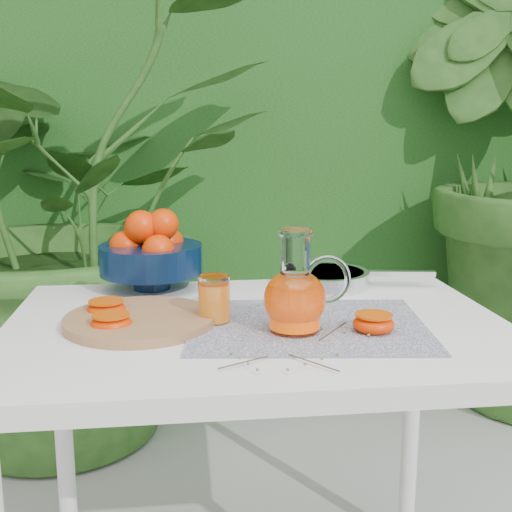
{
  "coord_description": "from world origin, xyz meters",
  "views": [
    {
      "loc": [
        -0.29,
        -1.21,
        1.14
      ],
      "look_at": [
        -0.14,
        0.04,
        0.88
      ],
      "focal_mm": 45.0,
      "sensor_mm": 36.0,
      "label": 1
    }
  ],
  "objects": [
    {
      "name": "juice_tumbler",
      "position": [
        -0.23,
        0.02,
        0.8
      ],
      "size": [
        0.07,
        0.07,
        0.09
      ],
      "color": "white",
      "rests_on": "white_table"
    },
    {
      "name": "hedge_backdrop",
      "position": [
        0.06,
        2.06,
        1.19
      ],
      "size": [
        8.0,
        1.65,
        2.5
      ],
      "color": "#1B4614",
      "rests_on": "ground"
    },
    {
      "name": "juice_pitcher",
      "position": [
        -0.08,
        -0.06,
        0.82
      ],
      "size": [
        0.17,
        0.12,
        0.2
      ],
      "color": "white",
      "rests_on": "white_table"
    },
    {
      "name": "fruit_bowl",
      "position": [
        -0.36,
        0.31,
        0.84
      ],
      "size": [
        0.31,
        0.31,
        0.19
      ],
      "color": "black",
      "rests_on": "white_table"
    },
    {
      "name": "white_table",
      "position": [
        -0.14,
        0.02,
        0.67
      ],
      "size": [
        1.0,
        0.7,
        0.75
      ],
      "color": "white",
      "rests_on": "ground"
    },
    {
      "name": "thyme_sprigs",
      "position": [
        -0.09,
        -0.17,
        0.76
      ],
      "size": [
        0.29,
        0.25,
        0.01
      ],
      "color": "#4F3624",
      "rests_on": "white_table"
    },
    {
      "name": "placemat",
      "position": [
        -0.05,
        -0.03,
        0.75
      ],
      "size": [
        0.49,
        0.4,
        0.0
      ],
      "primitive_type": "cube",
      "rotation": [
        0.0,
        0.0,
        -0.11
      ],
      "color": "#0B143F",
      "rests_on": "white_table"
    },
    {
      "name": "potted_plant_left",
      "position": [
        -0.7,
        1.17,
        0.86
      ],
      "size": [
        2.36,
        2.36,
        1.72
      ],
      "primitive_type": "imported",
      "rotation": [
        0.0,
        0.0,
        0.54
      ],
      "color": "#254E1A",
      "rests_on": "ground"
    },
    {
      "name": "saute_pan",
      "position": [
        0.06,
        0.28,
        0.77
      ],
      "size": [
        0.38,
        0.24,
        0.04
      ],
      "color": "silver",
      "rests_on": "white_table"
    },
    {
      "name": "orange_halves",
      "position": [
        -0.27,
        -0.01,
        0.77
      ],
      "size": [
        0.59,
        0.24,
        0.04
      ],
      "color": "#F92E02",
      "rests_on": "white_table"
    },
    {
      "name": "cutting_board",
      "position": [
        -0.37,
        0.02,
        0.76
      ],
      "size": [
        0.37,
        0.37,
        0.02
      ],
      "primitive_type": "cylinder",
      "rotation": [
        0.0,
        0.0,
        0.3
      ],
      "color": "olive",
      "rests_on": "white_table"
    }
  ]
}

